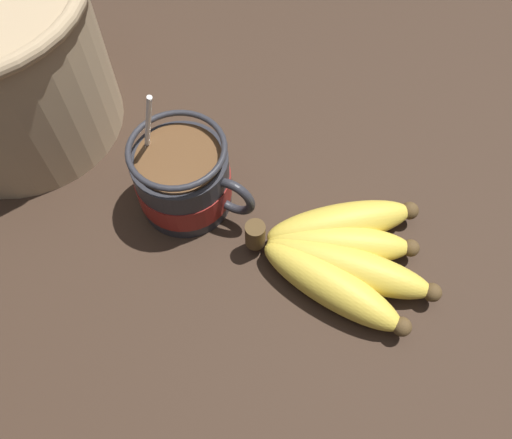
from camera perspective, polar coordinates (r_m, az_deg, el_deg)
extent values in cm
cube|color=#332319|center=(52.21, -0.71, -5.35)|extent=(107.94, 107.94, 3.58)
cylinder|color=#28282D|center=(51.66, -8.31, 4.47)|extent=(9.62, 9.62, 7.23)
cylinder|color=maroon|center=(52.12, -8.23, 4.11)|extent=(9.82, 9.82, 3.04)
torus|color=#28282D|center=(49.17, -2.78, 2.62)|extent=(5.07, 0.90, 5.07)
cylinder|color=brown|center=(48.70, -8.86, 6.98)|extent=(8.42, 8.42, 0.40)
torus|color=#28282D|center=(47.64, -9.08, 7.98)|extent=(9.62, 9.62, 0.60)
cylinder|color=silver|center=(49.59, -12.31, 8.78)|extent=(3.82, 0.50, 13.28)
ellipsoid|color=silver|center=(54.03, -9.56, 3.81)|extent=(3.00, 2.00, 0.80)
cylinder|color=#4C381E|center=(48.46, 0.14, -1.85)|extent=(2.00, 2.00, 3.00)
ellipsoid|color=gold|center=(47.76, 8.53, -7.31)|extent=(15.10, 6.01, 4.02)
sphere|color=#4C381E|center=(47.61, 16.32, -11.66)|extent=(1.81, 1.81, 1.81)
ellipsoid|color=gold|center=(48.78, 10.38, -5.37)|extent=(16.60, 6.07, 3.98)
sphere|color=#4C381E|center=(49.73, 19.48, -7.86)|extent=(1.79, 1.79, 1.79)
ellipsoid|color=gold|center=(49.80, 9.42, -2.83)|extent=(14.46, 9.08, 3.88)
sphere|color=#4C381E|center=(51.25, 17.24, -3.13)|extent=(1.75, 1.75, 1.75)
ellipsoid|color=gold|center=(50.83, 9.51, -0.52)|extent=(14.25, 12.52, 4.10)
sphere|color=#4C381E|center=(53.31, 17.13, 0.97)|extent=(1.84, 1.84, 1.84)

